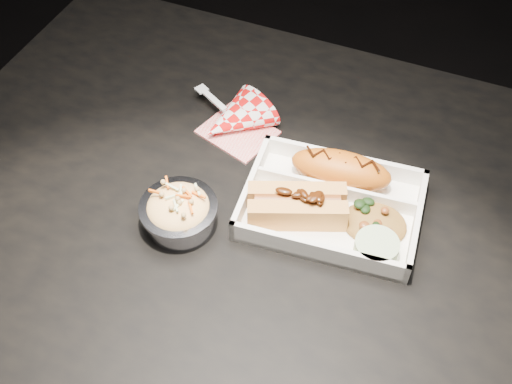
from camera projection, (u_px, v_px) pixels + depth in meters
dining_table at (294, 249)px, 1.00m from camera, size 1.20×0.80×0.75m
food_tray at (331, 207)px, 0.93m from camera, size 0.27×0.20×0.04m
fried_pastry at (341, 169)px, 0.94m from camera, size 0.16×0.07×0.05m
hotdog at (297, 204)px, 0.90m from camera, size 0.15×0.11×0.06m
fried_rice_mound at (375, 219)px, 0.90m from camera, size 0.10×0.08×0.03m
cupcake_liner at (376, 249)px, 0.87m from camera, size 0.06×0.06×0.03m
foil_coleslaw_cup at (179, 211)px, 0.90m from camera, size 0.11×0.11×0.07m
napkin_fork at (234, 120)px, 1.03m from camera, size 0.17×0.14×0.10m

